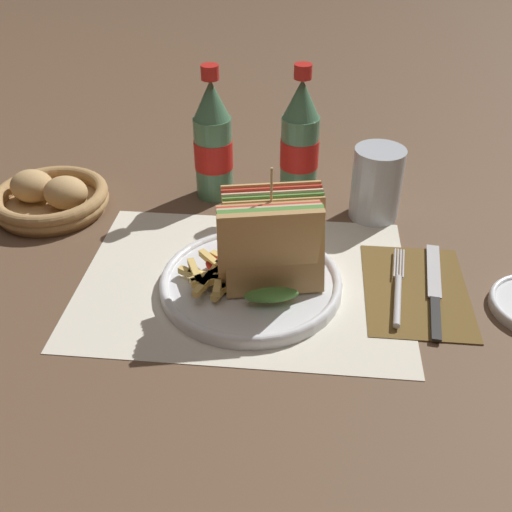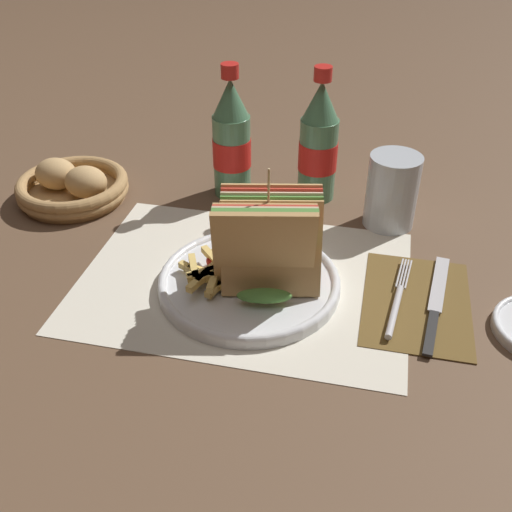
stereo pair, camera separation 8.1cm
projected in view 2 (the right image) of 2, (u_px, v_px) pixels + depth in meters
The scene contains 13 objects.
ground_plane at pixel (244, 301), 0.79m from camera, with size 4.00×4.00×0.00m, color brown.
placemat at pixel (244, 279), 0.83m from camera, with size 0.45×0.33×0.00m.
plate_main at pixel (253, 282), 0.81m from camera, with size 0.25×0.25×0.02m.
club_sandwich at pixel (268, 244), 0.76m from camera, with size 0.14×0.11×0.17m.
fries_pile at pixel (214, 272), 0.79m from camera, with size 0.11×0.10×0.02m.
ketchup_blob at pixel (224, 261), 0.82m from camera, with size 0.05×0.04×0.02m.
napkin at pixel (416, 302), 0.79m from camera, with size 0.14×0.20×0.00m.
fork at pixel (397, 303), 0.78m from camera, with size 0.03×0.17×0.01m.
knife at pixel (436, 303), 0.78m from camera, with size 0.04×0.21×0.00m.
coke_bottle_near at pixel (232, 141), 0.98m from camera, with size 0.06×0.06×0.22m.
coke_bottle_far at pixel (318, 144), 0.97m from camera, with size 0.06×0.06×0.22m.
glass_near at pixel (391, 196), 0.92m from camera, with size 0.08×0.08×0.12m.
bread_basket at pixel (73, 186), 1.00m from camera, with size 0.18×0.18×0.06m.
Camera 2 is at (0.15, -0.60, 0.50)m, focal length 42.00 mm.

